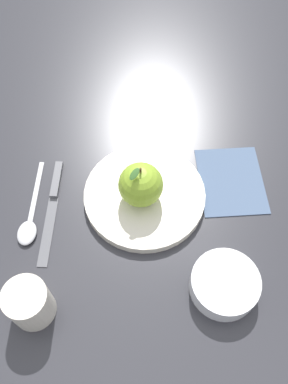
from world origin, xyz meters
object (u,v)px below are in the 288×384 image
object	(u,v)px
dinner_plate	(144,195)
knife	(53,202)
spoon	(29,223)
side_bowl	(226,283)
apple	(141,185)
cup	(29,303)
linen_napkin	(231,180)

from	to	relation	value
dinner_plate	knife	size ratio (longest dim) A/B	1.38
knife	spoon	world-z (taller)	spoon
dinner_plate	side_bowl	xyz separation A→B (m)	(0.02, 0.22, 0.01)
apple	cup	size ratio (longest dim) A/B	1.20
dinner_plate	knife	world-z (taller)	dinner_plate
dinner_plate	cup	distance (m)	0.28
cup	side_bowl	bearing A→B (deg)	144.18
cup	linen_napkin	bearing A→B (deg)	172.87
side_bowl	linen_napkin	xyz separation A→B (m)	(-0.17, -0.13, -0.02)
dinner_plate	apple	world-z (taller)	apple
side_bowl	knife	bearing A→B (deg)	-70.92
apple	side_bowl	distance (m)	0.22
linen_napkin	side_bowl	bearing A→B (deg)	37.74
linen_napkin	knife	bearing A→B (deg)	-34.77
spoon	dinner_plate	bearing A→B (deg)	152.18
side_bowl	dinner_plate	bearing A→B (deg)	-95.25
cup	linen_napkin	xyz separation A→B (m)	(-0.42, 0.05, -0.04)
side_bowl	knife	distance (m)	0.34
spoon	linen_napkin	size ratio (longest dim) A/B	0.93
side_bowl	spoon	size ratio (longest dim) A/B	0.79
dinner_plate	linen_napkin	world-z (taller)	dinner_plate
knife	spoon	size ratio (longest dim) A/B	1.15
dinner_plate	side_bowl	distance (m)	0.22
side_bowl	spoon	bearing A→B (deg)	-61.81
knife	linen_napkin	distance (m)	0.34
knife	linen_napkin	size ratio (longest dim) A/B	1.07
side_bowl	apple	bearing A→B (deg)	-92.86
side_bowl	knife	xyz separation A→B (m)	(0.11, -0.32, -0.02)
knife	dinner_plate	bearing A→B (deg)	140.92
apple	spoon	distance (m)	0.21
side_bowl	cup	xyz separation A→B (m)	(0.25, -0.18, 0.02)
dinner_plate	spoon	world-z (taller)	dinner_plate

